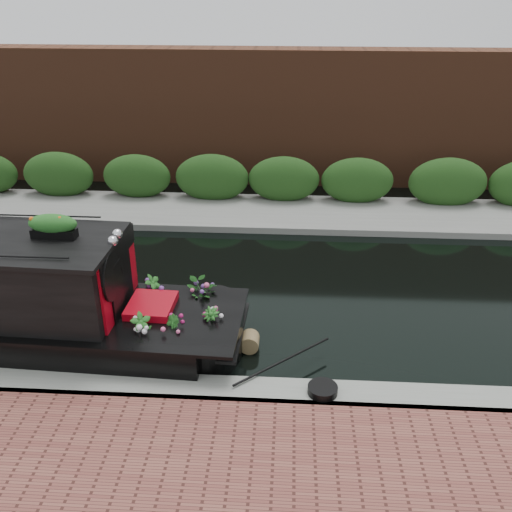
{
  "coord_description": "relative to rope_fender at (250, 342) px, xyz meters",
  "views": [
    {
      "loc": [
        2.34,
        -10.2,
        6.03
      ],
      "look_at": [
        1.75,
        -0.6,
        1.18
      ],
      "focal_mm": 40.0,
      "sensor_mm": 36.0,
      "label": 1
    }
  ],
  "objects": [
    {
      "name": "coiled_mooring_rope",
      "position": [
        1.21,
        -1.38,
        0.14
      ],
      "size": [
        0.46,
        0.46,
        0.12
      ],
      "primitive_type": "cylinder",
      "color": "black",
      "rests_on": "near_bank_coping"
    },
    {
      "name": "ground",
      "position": [
        -1.72,
        1.94,
        -0.17
      ],
      "size": [
        80.0,
        80.0,
        0.0
      ],
      "primitive_type": "plane",
      "color": "black",
      "rests_on": "ground"
    },
    {
      "name": "near_bank_coping",
      "position": [
        -1.72,
        -1.36,
        -0.17
      ],
      "size": [
        40.0,
        0.6,
        0.5
      ],
      "primitive_type": "cube",
      "color": "gray",
      "rests_on": "ground"
    },
    {
      "name": "far_hedge",
      "position": [
        -1.72,
        7.04,
        -0.17
      ],
      "size": [
        40.0,
        1.1,
        2.8
      ],
      "primitive_type": "cube",
      "color": "#1E4216",
      "rests_on": "ground"
    },
    {
      "name": "rope_fender",
      "position": [
        0.0,
        0.0,
        0.0
      ],
      "size": [
        0.33,
        0.33,
        0.33
      ],
      "primitive_type": "cylinder",
      "rotation": [
        1.57,
        0.0,
        0.0
      ],
      "color": "olive",
      "rests_on": "ground"
    },
    {
      "name": "far_bank_path",
      "position": [
        -1.72,
        6.14,
        -0.17
      ],
      "size": [
        40.0,
        2.4,
        0.34
      ],
      "primitive_type": "cube",
      "color": "gray",
      "rests_on": "ground"
    },
    {
      "name": "far_brick_wall",
      "position": [
        -1.72,
        9.14,
        -0.17
      ],
      "size": [
        40.0,
        1.0,
        8.0
      ],
      "primitive_type": "cube",
      "color": "#552E1C",
      "rests_on": "ground"
    }
  ]
}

